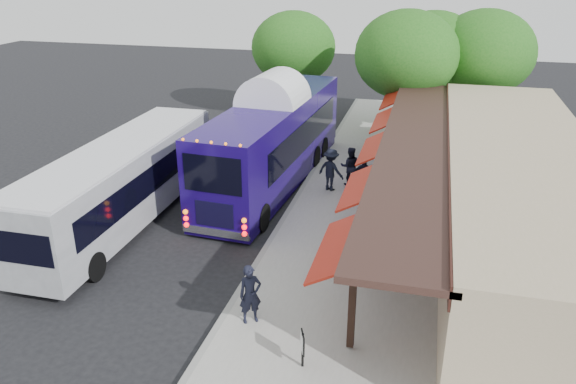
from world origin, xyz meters
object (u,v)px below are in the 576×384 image
Objects in this scene: coach_bus at (274,137)px; ped_b at (350,166)px; ped_c at (364,176)px; city_bus at (122,181)px; sign_board at (303,344)px; ped_a at (250,294)px; ped_d at (331,170)px.

ped_b is (3.46, 0.22, -1.15)m from coach_bus.
city_bus is at bearing 31.97° from ped_c.
ped_b reaches higher than sign_board.
city_bus is at bearing -125.16° from coach_bus.
ped_a is at bearing -73.75° from coach_bus.
ped_b is 0.94× the size of ped_d.
city_bus is 7.22× the size of ped_c.
coach_bus is 10.97m from ped_a.
ped_c is (0.73, -0.80, -0.07)m from ped_b.
ped_d is (0.41, 10.08, 0.07)m from ped_a.
ped_b is 1.09× the size of ped_c.
city_bus reaches higher than sign_board.
ped_c is 1.64× the size of sign_board.
ped_d is at bearing 2.35° from ped_c.
ped_a is 1.08× the size of ped_c.
coach_bus is 1.09× the size of city_bus.
sign_board is (0.71, -12.37, -0.21)m from ped_b.
city_bus is 6.23× the size of ped_d.
ped_a is at bearing 73.77° from ped_b.
ped_d is (-1.45, -0.00, 0.13)m from ped_c.
ped_c is (1.86, 10.08, -0.06)m from ped_a.
city_bus reaches higher than ped_d.
city_bus is at bearing 109.05° from ped_a.
ped_a reaches higher than ped_c.
ped_d reaches higher than ped_c.
ped_c is at bearing 122.32° from ped_b.
sign_board is at bearing -37.84° from city_bus.
ped_d is at bearing 75.98° from sign_board.
ped_a is 10.25m from ped_c.
ped_d is at bearing -8.03° from coach_bus.
ped_c is 0.86× the size of ped_d.
sign_board is (4.18, -12.15, -1.36)m from coach_bus.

